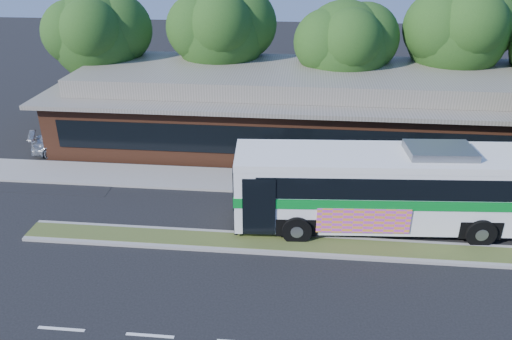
{
  "coord_description": "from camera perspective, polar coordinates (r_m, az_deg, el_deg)",
  "views": [
    {
      "loc": [
        -1.35,
        -16.92,
        11.79
      ],
      "look_at": [
        -3.4,
        3.66,
        2.0
      ],
      "focal_mm": 35.0,
      "sensor_mm": 36.0,
      "label": 1
    }
  ],
  "objects": [
    {
      "name": "ground",
      "position": [
        20.67,
        8.52,
        -9.77
      ],
      "size": [
        120.0,
        120.0,
        0.0
      ],
      "primitive_type": "plane",
      "color": "black",
      "rests_on": "ground"
    },
    {
      "name": "median_strip",
      "position": [
        21.12,
        8.48,
        -8.67
      ],
      "size": [
        26.0,
        1.1,
        0.15
      ],
      "primitive_type": "cube",
      "color": "#445624",
      "rests_on": "ground"
    },
    {
      "name": "sidewalk",
      "position": [
        26.14,
        8.04,
        -1.6
      ],
      "size": [
        44.0,
        2.6,
        0.12
      ],
      "primitive_type": "cube",
      "color": "gray",
      "rests_on": "ground"
    },
    {
      "name": "parking_lot",
      "position": [
        33.78,
        -24.33,
        2.57
      ],
      "size": [
        14.0,
        12.0,
        0.01
      ],
      "primitive_type": "cube",
      "color": "black",
      "rests_on": "ground"
    },
    {
      "name": "plaza_building",
      "position": [
        31.46,
        7.93,
        7.2
      ],
      "size": [
        33.2,
        11.2,
        4.45
      ],
      "color": "brown",
      "rests_on": "ground"
    },
    {
      "name": "tree_bg_a",
      "position": [
        35.19,
        -17.06,
        14.58
      ],
      "size": [
        6.47,
        5.8,
        8.63
      ],
      "color": "black",
      "rests_on": "ground"
    },
    {
      "name": "tree_bg_b",
      "position": [
        33.95,
        -3.36,
        15.72
      ],
      "size": [
        6.69,
        6.0,
        9.0
      ],
      "color": "black",
      "rests_on": "ground"
    },
    {
      "name": "tree_bg_c",
      "position": [
        32.77,
        10.72,
        14.01
      ],
      "size": [
        6.24,
        5.6,
        8.26
      ],
      "color": "black",
      "rests_on": "ground"
    },
    {
      "name": "tree_bg_d",
      "position": [
        34.91,
        22.68,
        14.62
      ],
      "size": [
        6.91,
        6.2,
        9.37
      ],
      "color": "black",
      "rests_on": "ground"
    },
    {
      "name": "transit_bus",
      "position": [
        22.18,
        15.69,
        -1.48
      ],
      "size": [
        13.84,
        3.9,
        3.84
      ],
      "rotation": [
        0.0,
        0.0,
        0.07
      ],
      "color": "white",
      "rests_on": "ground"
    },
    {
      "name": "sedan",
      "position": [
        31.66,
        -20.1,
        3.21
      ],
      "size": [
        5.17,
        3.72,
        1.39
      ],
      "primitive_type": "imported",
      "rotation": [
        0.0,
        0.0,
        1.99
      ],
      "color": "#B1B4B8",
      "rests_on": "ground"
    }
  ]
}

